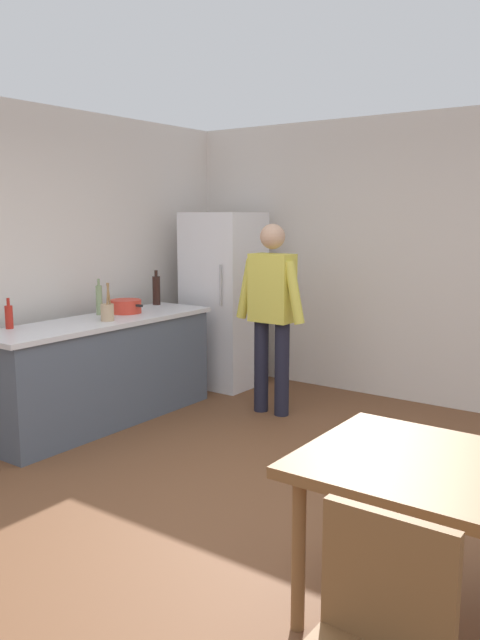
{
  "coord_description": "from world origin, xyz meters",
  "views": [
    {
      "loc": [
        2.06,
        -2.83,
        1.78
      ],
      "look_at": [
        -0.81,
        1.17,
        0.96
      ],
      "focal_mm": 35.71,
      "sensor_mm": 36.0,
      "label": 1
    }
  ],
  "objects_px": {
    "cooking_pot": "(126,306)",
    "bottle_sauce_red": "(9,316)",
    "refrigerator": "(224,300)",
    "person": "(272,306)",
    "dining_table": "(471,489)",
    "utensil_jar": "(107,311)",
    "bottle_wine_dark": "(156,290)",
    "bottle_vinegar_tall": "(99,300)"
  },
  "relations": [
    {
      "from": "utensil_jar",
      "to": "bottle_wine_dark",
      "type": "height_order",
      "value": "bottle_wine_dark"
    },
    {
      "from": "cooking_pot",
      "to": "bottle_sauce_red",
      "type": "height_order",
      "value": "bottle_sauce_red"
    },
    {
      "from": "utensil_jar",
      "to": "bottle_sauce_red",
      "type": "distance_m",
      "value": 0.78
    },
    {
      "from": "dining_table",
      "to": "utensil_jar",
      "type": "height_order",
      "value": "utensil_jar"
    },
    {
      "from": "refrigerator",
      "to": "utensil_jar",
      "type": "relative_size",
      "value": 5.62
    },
    {
      "from": "refrigerator",
      "to": "person",
      "type": "height_order",
      "value": "refrigerator"
    },
    {
      "from": "bottle_sauce_red",
      "to": "bottle_wine_dark",
      "type": "relative_size",
      "value": 0.71
    },
    {
      "from": "dining_table",
      "to": "bottle_sauce_red",
      "type": "xyz_separation_m",
      "value": [
        -3.64,
        0.38,
        0.32
      ]
    },
    {
      "from": "dining_table",
      "to": "cooking_pot",
      "type": "xyz_separation_m",
      "value": [
        -3.49,
        1.48,
        0.29
      ]
    },
    {
      "from": "dining_table",
      "to": "person",
      "type": "bearing_deg",
      "value": 137.59
    },
    {
      "from": "refrigerator",
      "to": "bottle_sauce_red",
      "type": "relative_size",
      "value": 7.5
    },
    {
      "from": "bottle_vinegar_tall",
      "to": "bottle_wine_dark",
      "type": "height_order",
      "value": "bottle_wine_dark"
    },
    {
      "from": "utensil_jar",
      "to": "cooking_pot",
      "type": "bearing_deg",
      "value": 115.68
    },
    {
      "from": "person",
      "to": "refrigerator",
      "type": "bearing_deg",
      "value": 149.77
    },
    {
      "from": "cooking_pot",
      "to": "bottle_vinegar_tall",
      "type": "height_order",
      "value": "bottle_vinegar_tall"
    },
    {
      "from": "cooking_pot",
      "to": "bottle_sauce_red",
      "type": "relative_size",
      "value": 1.67
    },
    {
      "from": "cooking_pot",
      "to": "bottle_wine_dark",
      "type": "height_order",
      "value": "bottle_wine_dark"
    },
    {
      "from": "refrigerator",
      "to": "bottle_vinegar_tall",
      "type": "relative_size",
      "value": 5.62
    },
    {
      "from": "dining_table",
      "to": "bottle_wine_dark",
      "type": "bearing_deg",
      "value": 150.72
    },
    {
      "from": "dining_table",
      "to": "bottle_sauce_red",
      "type": "distance_m",
      "value": 3.67
    },
    {
      "from": "person",
      "to": "utensil_jar",
      "type": "height_order",
      "value": "person"
    },
    {
      "from": "utensil_jar",
      "to": "bottle_wine_dark",
      "type": "distance_m",
      "value": 1.01
    },
    {
      "from": "dining_table",
      "to": "bottle_wine_dark",
      "type": "distance_m",
      "value": 4.17
    },
    {
      "from": "person",
      "to": "cooking_pot",
      "type": "xyz_separation_m",
      "value": [
        -1.14,
        -0.67,
        -0.02
      ]
    },
    {
      "from": "dining_table",
      "to": "bottle_sauce_red",
      "type": "bearing_deg",
      "value": 174.03
    },
    {
      "from": "utensil_jar",
      "to": "bottle_sauce_red",
      "type": "xyz_separation_m",
      "value": [
        -0.34,
        -0.7,
        0.02
      ]
    },
    {
      "from": "person",
      "to": "dining_table",
      "type": "relative_size",
      "value": 1.21
    },
    {
      "from": "person",
      "to": "bottle_vinegar_tall",
      "type": "relative_size",
      "value": 5.31
    },
    {
      "from": "cooking_pot",
      "to": "bottle_sauce_red",
      "type": "bearing_deg",
      "value": -97.92
    },
    {
      "from": "cooking_pot",
      "to": "utensil_jar",
      "type": "xyz_separation_m",
      "value": [
        0.19,
        -0.4,
        0.02
      ]
    },
    {
      "from": "bottle_sauce_red",
      "to": "bottle_wine_dark",
      "type": "height_order",
      "value": "bottle_wine_dark"
    },
    {
      "from": "person",
      "to": "bottle_sauce_red",
      "type": "relative_size",
      "value": 7.08
    },
    {
      "from": "cooking_pot",
      "to": "bottle_vinegar_tall",
      "type": "distance_m",
      "value": 0.25
    },
    {
      "from": "utensil_jar",
      "to": "bottle_sauce_red",
      "type": "height_order",
      "value": "utensil_jar"
    },
    {
      "from": "refrigerator",
      "to": "bottle_wine_dark",
      "type": "height_order",
      "value": "refrigerator"
    },
    {
      "from": "cooking_pot",
      "to": "utensil_jar",
      "type": "distance_m",
      "value": 0.44
    },
    {
      "from": "bottle_vinegar_tall",
      "to": "utensil_jar",
      "type": "bearing_deg",
      "value": -31.31
    },
    {
      "from": "person",
      "to": "cooking_pot",
      "type": "relative_size",
      "value": 4.25
    },
    {
      "from": "bottle_vinegar_tall",
      "to": "bottle_wine_dark",
      "type": "xyz_separation_m",
      "value": [
        -0.03,
        0.77,
        0.01
      ]
    },
    {
      "from": "refrigerator",
      "to": "person",
      "type": "bearing_deg",
      "value": -30.23
    },
    {
      "from": "person",
      "to": "utensil_jar",
      "type": "bearing_deg",
      "value": -131.64
    },
    {
      "from": "bottle_sauce_red",
      "to": "utensil_jar",
      "type": "bearing_deg",
      "value": 63.97
    }
  ]
}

